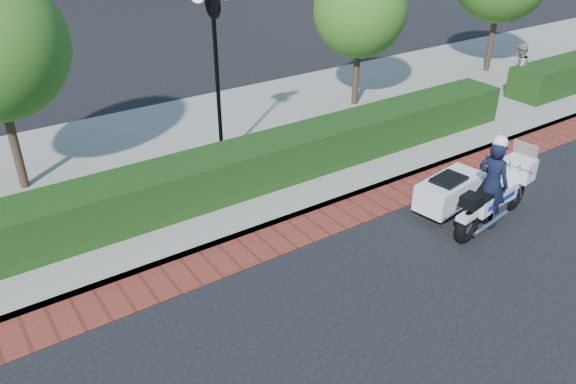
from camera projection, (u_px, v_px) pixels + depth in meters
ground at (311, 282)px, 10.18m from camera, size 120.00×120.00×0.00m
brick_strip at (267, 244)px, 11.26m from camera, size 60.00×1.00×0.01m
sidewalk at (174, 160)px, 14.48m from camera, size 60.00×8.00×0.15m
hedge_main at (216, 176)px, 12.47m from camera, size 18.00×1.20×1.00m
lamppost at (215, 50)px, 13.00m from camera, size 1.02×0.70×4.21m
tree_c at (360, 10)px, 16.61m from camera, size 2.80×2.80×4.30m
police_motorcycle at (475, 190)px, 11.72m from camera, size 2.61×1.86×2.11m
pedestrian at (518, 69)px, 18.51m from camera, size 0.83×0.65×1.67m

